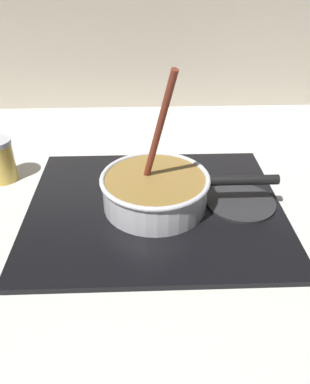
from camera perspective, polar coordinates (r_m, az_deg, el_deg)
ground at (r=0.76m, az=3.61°, el=-10.16°), size 2.40×1.60×0.04m
backsplash_wall at (r=1.36m, az=0.84°, el=23.55°), size 2.40×0.02×0.55m
hob_plate at (r=0.86m, az=0.00°, el=-2.26°), size 0.56×0.48×0.01m
burner_ring at (r=0.85m, az=-0.00°, el=-1.72°), size 0.18×0.18×0.01m
spare_burner at (r=0.88m, az=12.58°, el=-1.47°), size 0.15×0.15×0.01m
cooking_pan at (r=0.83m, az=0.14°, el=0.34°), size 0.39×0.24×0.31m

